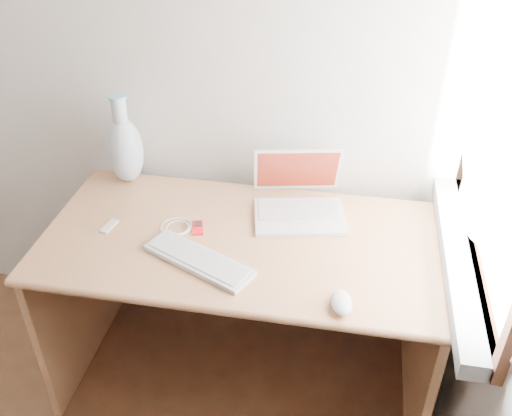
% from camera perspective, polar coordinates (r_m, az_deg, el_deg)
% --- Properties ---
extents(back_wall, '(3.50, 0.04, 2.60)m').
position_cam_1_polar(back_wall, '(2.46, -22.88, 16.09)').
color(back_wall, white).
rests_on(back_wall, floor).
extents(window, '(0.11, 0.99, 1.10)m').
position_cam_1_polar(window, '(1.73, 23.52, 7.86)').
color(window, white).
rests_on(window, right_wall).
extents(desk, '(1.40, 0.70, 0.74)m').
position_cam_1_polar(desk, '(2.22, -1.03, -6.06)').
color(desk, tan).
rests_on(desk, floor).
extents(laptop, '(0.37, 0.34, 0.22)m').
position_cam_1_polar(laptop, '(2.13, 4.57, 0.76)').
color(laptop, white).
rests_on(laptop, desk).
extents(external_keyboard, '(0.41, 0.28, 0.02)m').
position_cam_1_polar(external_keyboard, '(1.92, -5.77, -5.16)').
color(external_keyboard, white).
rests_on(external_keyboard, desk).
extents(mouse, '(0.08, 0.12, 0.04)m').
position_cam_1_polar(mouse, '(1.77, 8.54, -9.32)').
color(mouse, white).
rests_on(mouse, desk).
extents(ipod, '(0.06, 0.09, 0.01)m').
position_cam_1_polar(ipod, '(2.08, -5.84, -1.97)').
color(ipod, red).
rests_on(ipod, desk).
extents(cable_coil, '(0.13, 0.13, 0.01)m').
position_cam_1_polar(cable_coil, '(2.09, -7.99, -1.88)').
color(cable_coil, white).
rests_on(cable_coil, desk).
extents(remote, '(0.05, 0.09, 0.01)m').
position_cam_1_polar(remote, '(2.14, -14.47, -1.76)').
color(remote, white).
rests_on(remote, desk).
extents(vase, '(0.14, 0.14, 0.37)m').
position_cam_1_polar(vase, '(2.33, -13.00, 5.89)').
color(vase, silver).
rests_on(vase, desk).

